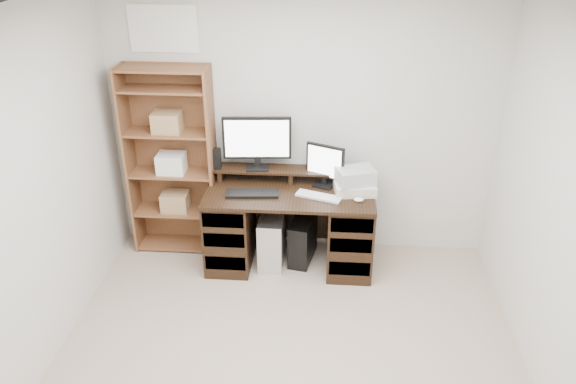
# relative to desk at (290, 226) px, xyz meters

# --- Properties ---
(room) EXTENTS (3.54, 4.04, 2.54)m
(room) POSITION_rel_desk_xyz_m (0.08, -1.64, 0.86)
(room) COLOR tan
(room) RESTS_ON ground
(desk) EXTENTS (1.50, 0.70, 0.75)m
(desk) POSITION_rel_desk_xyz_m (0.00, 0.00, 0.00)
(desk) COLOR black
(desk) RESTS_ON ground
(riser_shelf) EXTENTS (1.40, 0.22, 0.12)m
(riser_shelf) POSITION_rel_desk_xyz_m (-0.00, 0.21, 0.45)
(riser_shelf) COLOR black
(riser_shelf) RESTS_ON desk
(monitor_wide) EXTENTS (0.62, 0.17, 0.49)m
(monitor_wide) POSITION_rel_desk_xyz_m (-0.31, 0.21, 0.75)
(monitor_wide) COLOR black
(monitor_wide) RESTS_ON riser_shelf
(monitor_small) EXTENTS (0.34, 0.20, 0.39)m
(monitor_small) POSITION_rel_desk_xyz_m (0.30, 0.14, 0.57)
(monitor_small) COLOR black
(monitor_small) RESTS_ON desk
(speaker) EXTENTS (0.08, 0.08, 0.19)m
(speaker) POSITION_rel_desk_xyz_m (-0.68, 0.18, 0.57)
(speaker) COLOR black
(speaker) RESTS_ON riser_shelf
(keyboard_black) EXTENTS (0.47, 0.19, 0.03)m
(keyboard_black) POSITION_rel_desk_xyz_m (-0.32, -0.10, 0.37)
(keyboard_black) COLOR black
(keyboard_black) RESTS_ON desk
(keyboard_white) EXTENTS (0.42, 0.24, 0.02)m
(keyboard_white) POSITION_rel_desk_xyz_m (0.26, -0.10, 0.37)
(keyboard_white) COLOR silver
(keyboard_white) RESTS_ON desk
(mouse) EXTENTS (0.10, 0.08, 0.03)m
(mouse) POSITION_rel_desk_xyz_m (0.60, -0.15, 0.38)
(mouse) COLOR white
(mouse) RESTS_ON desk
(printer) EXTENTS (0.38, 0.31, 0.09)m
(printer) POSITION_rel_desk_xyz_m (0.57, 0.03, 0.41)
(printer) COLOR beige
(printer) RESTS_ON desk
(basket) EXTENTS (0.38, 0.32, 0.14)m
(basket) POSITION_rel_desk_xyz_m (0.57, 0.03, 0.52)
(basket) COLOR #A6ABB1
(basket) RESTS_ON printer
(tower_silver) EXTENTS (0.22, 0.50, 0.49)m
(tower_silver) POSITION_rel_desk_xyz_m (-0.17, 0.01, -0.14)
(tower_silver) COLOR silver
(tower_silver) RESTS_ON ground
(tower_black) EXTENTS (0.26, 0.45, 0.43)m
(tower_black) POSITION_rel_desk_xyz_m (0.12, 0.05, -0.18)
(tower_black) COLOR black
(tower_black) RESTS_ON ground
(bookshelf) EXTENTS (0.80, 0.30, 1.80)m
(bookshelf) POSITION_rel_desk_xyz_m (-1.11, 0.21, 0.53)
(bookshelf) COLOR brown
(bookshelf) RESTS_ON ground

